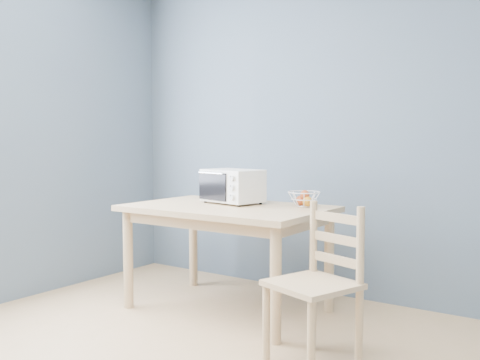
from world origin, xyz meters
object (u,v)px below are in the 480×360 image
Objects in this scene: toaster_oven at (231,185)px; fruit_basket at (305,198)px; dining_table at (227,220)px; dining_chair at (318,287)px.

toaster_oven reaches higher than fruit_basket.
fruit_basket reaches higher than dining_table.
dining_table is 1.11m from dining_chair.
dining_table is 0.57m from fruit_basket.
fruit_basket reaches higher than dining_chair.
fruit_basket is at bearing 23.95° from toaster_oven.
toaster_oven is at bearing 116.68° from dining_table.
dining_chair is (1.04, -0.65, -0.45)m from toaster_oven.
dining_chair is at bearing -57.73° from fruit_basket.
dining_table is at bearing 171.29° from dining_chair.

